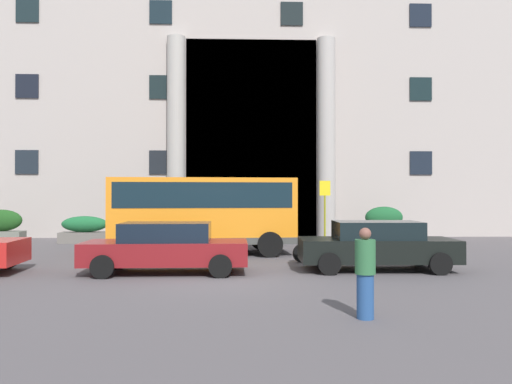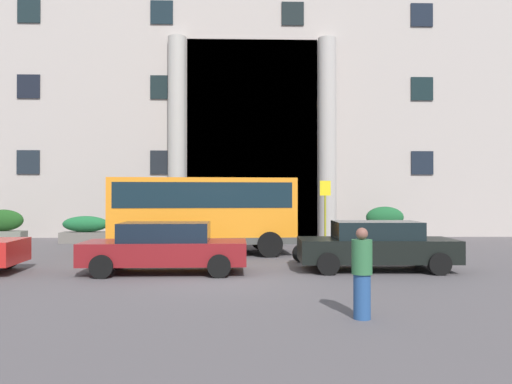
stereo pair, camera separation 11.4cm
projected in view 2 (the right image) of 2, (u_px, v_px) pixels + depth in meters
The scene contains 12 objects.
ground_plane at pixel (213, 281), 13.01m from camera, with size 80.00×64.00×0.12m, color #514C4F.
office_building_facade at pixel (230, 86), 30.56m from camera, with size 42.81×9.73×17.80m.
orange_minibus at pixel (204, 209), 18.51m from camera, with size 6.83×3.12×2.81m.
bus_stop_sign at pixel (325, 207), 20.14m from camera, with size 0.44×0.08×2.78m.
hedge_planter_entrance_left at pixel (86, 230), 22.97m from camera, with size 2.19×0.87×1.24m.
hedge_planter_east at pixel (3, 227), 23.19m from camera, with size 1.99×0.80×1.53m.
hedge_planter_far_west at pixel (189, 230), 23.46m from camera, with size 1.86×0.97×1.21m.
hedge_planter_entrance_right at pixel (385, 224), 23.83m from camera, with size 1.89×0.98×1.66m.
parked_coupe_end at pixel (376, 245), 14.46m from camera, with size 4.51×2.11×1.42m.
parked_hatchback_near at pixel (165, 247), 13.95m from camera, with size 4.53×1.99×1.42m.
scooter_by_planter at pixel (319, 248), 16.35m from camera, with size 1.91×0.74×0.89m.
pedestrian_woman_with_bag at pixel (362, 273), 8.74m from camera, with size 0.36×0.36×1.60m.
Camera 2 is at (0.77, -13.06, 2.15)m, focal length 35.00 mm.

